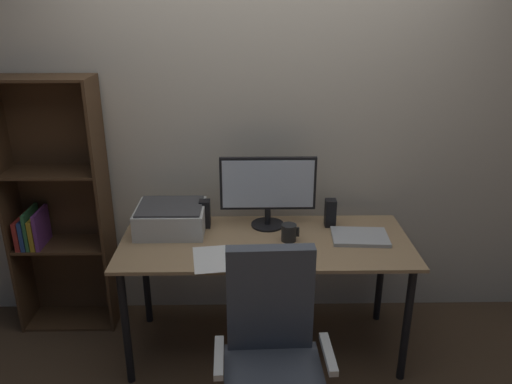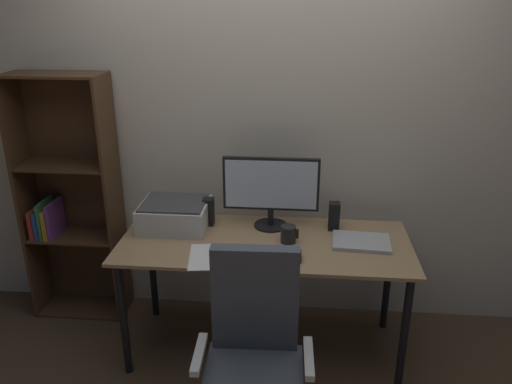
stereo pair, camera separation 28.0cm
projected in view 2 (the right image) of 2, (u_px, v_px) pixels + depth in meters
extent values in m
plane|color=#4C3826|center=(264.00, 347.00, 3.13)|extent=(12.00, 12.00, 0.00)
cube|color=beige|center=(272.00, 124.00, 3.14)|extent=(6.40, 0.10, 2.60)
cube|color=tan|center=(265.00, 243.00, 2.87)|extent=(1.66, 0.69, 0.02)
cylinder|color=black|center=(124.00, 319.00, 2.80)|extent=(0.04, 0.04, 0.72)
cylinder|color=black|center=(404.00, 335.00, 2.67)|extent=(0.04, 0.04, 0.72)
cylinder|color=black|center=(152.00, 268.00, 3.33)|extent=(0.04, 0.04, 0.72)
cylinder|color=black|center=(388.00, 279.00, 3.20)|extent=(0.04, 0.04, 0.72)
cylinder|color=black|center=(271.00, 225.00, 3.05)|extent=(0.20, 0.20, 0.01)
cylinder|color=black|center=(271.00, 217.00, 3.03)|extent=(0.04, 0.04, 0.10)
cube|color=black|center=(271.00, 184.00, 2.96)|extent=(0.57, 0.03, 0.32)
cube|color=silver|center=(271.00, 185.00, 2.94)|extent=(0.54, 0.01, 0.29)
cube|color=silver|center=(259.00, 256.00, 2.68)|extent=(0.29, 0.11, 0.02)
cube|color=black|center=(296.00, 256.00, 2.66)|extent=(0.06, 0.10, 0.03)
cylinder|color=black|center=(288.00, 234.00, 2.84)|extent=(0.09, 0.09, 0.10)
cube|color=black|center=(297.00, 234.00, 2.83)|extent=(0.02, 0.01, 0.06)
cube|color=#B7BABC|center=(361.00, 242.00, 2.83)|extent=(0.33, 0.25, 0.02)
cube|color=black|center=(208.00, 212.00, 3.05)|extent=(0.06, 0.07, 0.17)
cube|color=black|center=(334.00, 216.00, 2.98)|extent=(0.06, 0.07, 0.17)
cube|color=silver|center=(175.00, 215.00, 3.02)|extent=(0.40, 0.34, 0.15)
cube|color=#424244|center=(174.00, 203.00, 2.99)|extent=(0.37, 0.31, 0.01)
cube|color=white|center=(209.00, 256.00, 2.69)|extent=(0.25, 0.32, 0.00)
cube|color=#474C56|center=(253.00, 383.00, 2.21)|extent=(0.45, 0.45, 0.08)
cube|color=#474C56|center=(256.00, 298.00, 2.30)|extent=(0.40, 0.08, 0.52)
cube|color=silver|center=(199.00, 354.00, 2.20)|extent=(0.05, 0.26, 0.03)
cube|color=silver|center=(309.00, 358.00, 2.17)|extent=(0.05, 0.26, 0.03)
cube|color=#4C331E|center=(27.00, 200.00, 3.26)|extent=(0.02, 0.28, 1.63)
cube|color=#4C331E|center=(115.00, 203.00, 3.21)|extent=(0.02, 0.28, 1.63)
cube|color=#4C331E|center=(79.00, 194.00, 3.36)|extent=(0.60, 0.01, 1.63)
cube|color=#4C331E|center=(86.00, 307.00, 3.52)|extent=(0.56, 0.26, 0.02)
cube|color=#4C331E|center=(76.00, 235.00, 3.32)|extent=(0.56, 0.26, 0.02)
cube|color=#4C331E|center=(65.00, 165.00, 3.14)|extent=(0.56, 0.26, 0.02)
cube|color=#4C331E|center=(52.00, 75.00, 2.94)|extent=(0.56, 0.26, 0.02)
cube|color=#B22D28|center=(38.00, 221.00, 3.29)|extent=(0.03, 0.22, 0.19)
cube|color=#28478C|center=(43.00, 221.00, 3.29)|extent=(0.03, 0.22, 0.19)
cube|color=#337242|center=(46.00, 217.00, 3.28)|extent=(0.02, 0.22, 0.24)
cube|color=gold|center=(51.00, 221.00, 3.28)|extent=(0.03, 0.22, 0.20)
cube|color=#723884|center=(55.00, 218.00, 3.27)|extent=(0.02, 0.22, 0.23)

